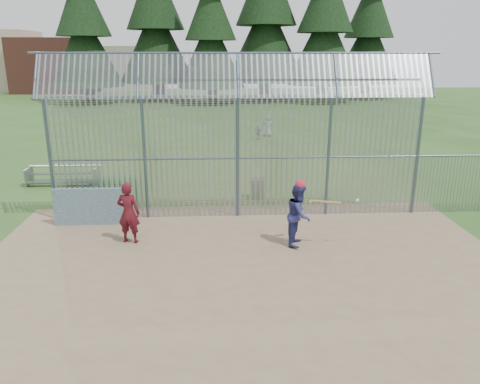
{
  "coord_description": "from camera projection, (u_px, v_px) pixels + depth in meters",
  "views": [
    {
      "loc": [
        -0.72,
        -11.39,
        5.35
      ],
      "look_at": [
        0.0,
        2.0,
        1.3
      ],
      "focal_mm": 35.0,
      "sensor_mm": 36.0,
      "label": 1
    }
  ],
  "objects": [
    {
      "name": "batter",
      "position": [
        299.0,
        215.0,
        13.22
      ],
      "size": [
        0.92,
        1.04,
        1.78
      ],
      "primitive_type": "imported",
      "rotation": [
        0.0,
        0.0,
        1.24
      ],
      "color": "navy",
      "rests_on": "dirt_infield"
    },
    {
      "name": "trash_can",
      "position": [
        257.0,
        188.0,
        17.64
      ],
      "size": [
        0.56,
        0.56,
        0.82
      ],
      "color": "gray",
      "rests_on": "ground"
    },
    {
      "name": "batting_gear",
      "position": [
        305.0,
        188.0,
        12.96
      ],
      "size": [
        1.74,
        0.48,
        0.64
      ],
      "color": "red",
      "rests_on": "ground"
    },
    {
      "name": "onlooker",
      "position": [
        129.0,
        213.0,
        13.36
      ],
      "size": [
        0.73,
        0.56,
        1.8
      ],
      "primitive_type": "imported",
      "rotation": [
        0.0,
        0.0,
        2.92
      ],
      "color": "maroon",
      "rests_on": "dirt_infield"
    },
    {
      "name": "bleacher",
      "position": [
        63.0,
        175.0,
        19.5
      ],
      "size": [
        3.0,
        0.95,
        0.72
      ],
      "color": "slate",
      "rests_on": "ground"
    },
    {
      "name": "ground",
      "position": [
        244.0,
        260.0,
        12.47
      ],
      "size": [
        120.0,
        120.0,
        0.0
      ],
      "primitive_type": "plane",
      "color": "#2D511E",
      "rests_on": "ground"
    },
    {
      "name": "dirt_infield",
      "position": [
        245.0,
        268.0,
        11.99
      ],
      "size": [
        14.0,
        10.0,
        0.02
      ],
      "primitive_type": "cube",
      "color": "#756047",
      "rests_on": "ground"
    },
    {
      "name": "dugout_wall",
      "position": [
        94.0,
        207.0,
        14.82
      ],
      "size": [
        2.5,
        0.12,
        1.2
      ],
      "primitive_type": "cube",
      "color": "#38566B",
      "rests_on": "dirt_infield"
    },
    {
      "name": "backstop_fence",
      "position": [
        293.0,
        147.0,
        15.16
      ],
      "size": [
        20.09,
        0.81,
        5.3
      ],
      "color": "#47566B",
      "rests_on": "ground"
    },
    {
      "name": "bg_kid_seated",
      "position": [
        258.0,
        132.0,
        29.33
      ],
      "size": [
        0.58,
        0.44,
        0.91
      ],
      "primitive_type": "imported",
      "rotation": [
        0.0,
        0.0,
        2.67
      ],
      "color": "slate",
      "rests_on": "ground"
    },
    {
      "name": "distant_buildings",
      "position": [
        50.0,
        64.0,
        64.23
      ],
      "size": [
        26.5,
        10.5,
        8.0
      ],
      "color": "brown",
      "rests_on": "ground"
    },
    {
      "name": "bg_kid_standing",
      "position": [
        267.0,
        126.0,
        30.29
      ],
      "size": [
        0.68,
        0.45,
        1.38
      ],
      "primitive_type": "imported",
      "rotation": [
        0.0,
        0.0,
        3.16
      ],
      "color": "gray",
      "rests_on": "ground"
    }
  ]
}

